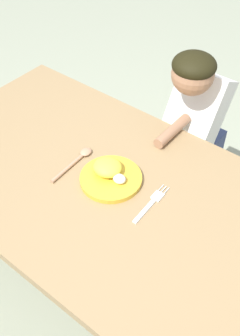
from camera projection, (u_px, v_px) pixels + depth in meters
ground_plane at (106, 288)px, 1.85m from camera, size 8.00×8.00×0.00m
dining_table at (101, 204)px, 1.41m from camera, size 1.39×0.79×0.75m
plate at (110, 174)px, 1.31m from camera, size 0.21×0.21×0.06m
fork at (151, 203)px, 1.24m from camera, size 0.03×0.19×0.01m
spoon at (77, 159)px, 1.38m from camera, size 0.04×0.20×0.02m
person at (192, 146)px, 1.73m from camera, size 0.20×0.42×1.04m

